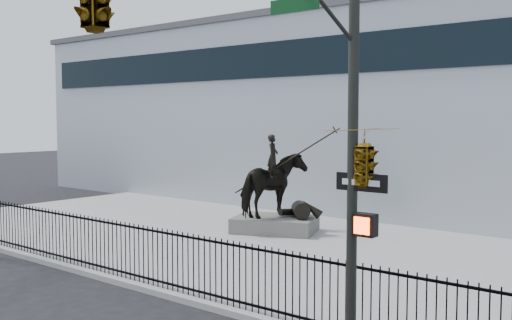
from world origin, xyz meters
The scene contains 7 objects.
ground centered at (0.00, 0.00, 0.00)m, with size 120.00×120.00×0.00m, color black.
plaza centered at (0.00, 7.00, 0.07)m, with size 30.00×12.00×0.15m, color gray.
building centered at (0.00, 20.00, 4.50)m, with size 44.00×14.00×9.00m, color #B3BBC3.
picket_fence centered at (0.00, 1.25, 0.90)m, with size 22.10×0.10×1.50m.
statue_plinth centered at (-1.29, 8.91, 0.43)m, with size 2.96×2.04×0.56m, color #605E58.
equestrian_statue centered at (-1.24, 8.93, 1.87)m, with size 3.54×2.92×3.22m.
traffic_signal_right centered at (6.47, -2.00, 4.85)m, with size 2.17×6.86×7.00m.
Camera 1 is at (12.08, -8.59, 4.36)m, focal length 42.00 mm.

